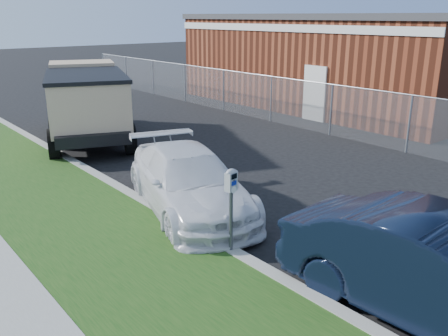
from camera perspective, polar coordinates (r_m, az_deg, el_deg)
ground at (r=10.68m, az=9.29°, el=-4.92°), size 120.00×120.00×0.00m
streetside at (r=9.51m, az=-24.18°, el=-8.85°), size 6.12×50.00×0.15m
chainlink_fence at (r=19.23m, az=5.72°, el=9.32°), size 0.06×30.06×30.00m
brick_building at (r=24.32m, az=14.36°, el=12.69°), size 9.20×14.20×4.17m
parking_meter at (r=8.06m, az=0.85°, el=-2.92°), size 0.22×0.17×1.51m
white_wagon at (r=10.33m, az=-4.44°, el=-1.52°), size 3.16×4.99×1.35m
navy_sedan at (r=7.20m, az=25.01°, el=-11.50°), size 1.90×4.73×1.53m
dump_truck at (r=17.07m, az=-16.25°, el=8.03°), size 4.40×6.66×2.45m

